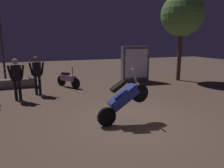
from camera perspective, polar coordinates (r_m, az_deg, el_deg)
ground_plane at (r=6.53m, az=4.49°, el=-10.14°), size 40.00×40.00×0.00m
motorcycle_blue_foreground at (r=6.16m, az=3.18°, el=-4.15°), size 1.66×0.38×1.63m
motorcycle_pink_parked_left at (r=11.18m, az=-11.91°, el=1.34°), size 0.98×1.45×1.11m
person_rider_beside at (r=9.92m, az=-19.82°, el=3.12°), size 0.67×0.25×1.74m
person_bystander_far at (r=9.26m, az=-24.66°, el=2.08°), size 0.67×0.28×1.73m
streetlamp_near at (r=14.63m, az=-28.37°, el=14.47°), size 0.36×0.36×5.48m
tree_left_bg at (r=13.45m, az=18.61°, el=17.39°), size 2.48×2.48×5.12m
kiosk_billboard at (r=12.55m, az=6.31°, el=5.50°), size 1.65×0.72×2.10m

